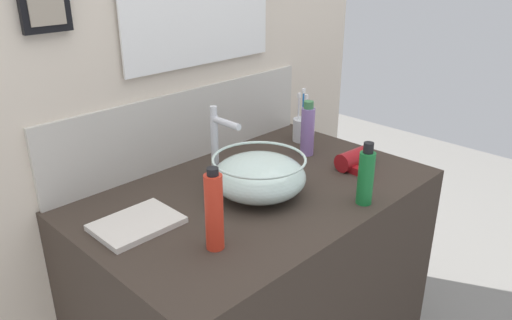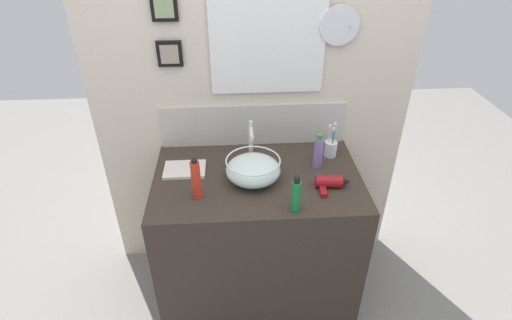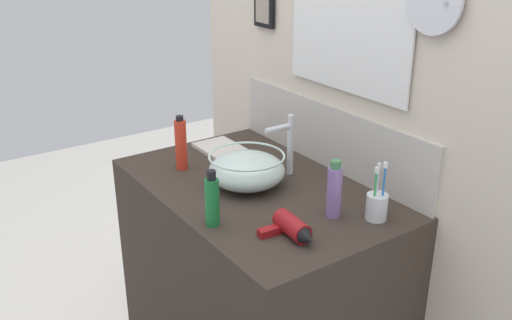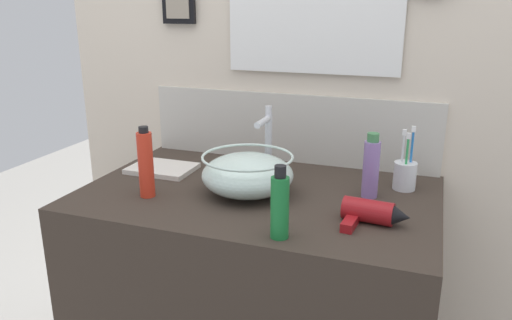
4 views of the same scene
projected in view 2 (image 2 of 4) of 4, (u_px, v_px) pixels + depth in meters
The scene contains 11 objects.
ground_plane at pixel (257, 287), 2.51m from camera, with size 6.00×6.00×0.00m, color gray.
vanity_counter at pixel (257, 237), 2.28m from camera, with size 1.06×0.67×0.86m, color #382D26.
back_panel at pixel (253, 85), 2.16m from camera, with size 1.77×0.10×2.40m.
glass_bowl_sink at pixel (253, 169), 1.99m from camera, with size 0.27×0.27×0.12m.
faucet at pixel (251, 139), 2.10m from camera, with size 0.02×0.12×0.23m.
hair_drier at pixel (331, 182), 1.95m from camera, with size 0.18×0.13×0.06m.
toothbrush_cup at pixel (331, 148), 2.19m from camera, with size 0.07×0.07×0.20m.
shampoo_bottle at pixel (318, 151), 2.08m from camera, with size 0.05×0.05×0.19m.
lotion_bottle at pixel (196, 179), 1.85m from camera, with size 0.04×0.04×0.21m.
soap_dispenser at pixel (296, 195), 1.78m from camera, with size 0.05×0.05×0.18m.
hand_towel at pixel (185, 169), 2.08m from camera, with size 0.21×0.16×0.02m, color silver.
Camera 2 is at (-0.12, -1.66, 2.04)m, focal length 28.00 mm.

